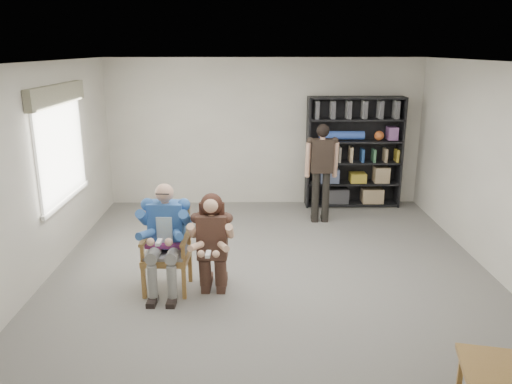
{
  "coord_description": "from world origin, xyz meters",
  "views": [
    {
      "loc": [
        -0.29,
        -6.01,
        2.97
      ],
      "look_at": [
        -0.2,
        0.6,
        1.05
      ],
      "focal_mm": 35.0,
      "sensor_mm": 36.0,
      "label": 1
    }
  ],
  "objects_px": {
    "seated_man": "(166,238)",
    "standing_man": "(321,174)",
    "kneeling_woman": "(212,246)",
    "bookshelf": "(354,152)",
    "armchair": "(166,250)"
  },
  "relations": [
    {
      "from": "bookshelf",
      "to": "standing_man",
      "type": "height_order",
      "value": "bookshelf"
    },
    {
      "from": "kneeling_woman",
      "to": "bookshelf",
      "type": "height_order",
      "value": "bookshelf"
    },
    {
      "from": "armchair",
      "to": "kneeling_woman",
      "type": "distance_m",
      "value": 0.6
    },
    {
      "from": "seated_man",
      "to": "kneeling_woman",
      "type": "height_order",
      "value": "seated_man"
    },
    {
      "from": "armchair",
      "to": "standing_man",
      "type": "bearing_deg",
      "value": 50.64
    },
    {
      "from": "bookshelf",
      "to": "standing_man",
      "type": "bearing_deg",
      "value": -128.14
    },
    {
      "from": "seated_man",
      "to": "kneeling_woman",
      "type": "bearing_deg",
      "value": -9.31
    },
    {
      "from": "kneeling_woman",
      "to": "bookshelf",
      "type": "xyz_separation_m",
      "value": [
        2.45,
        3.63,
        0.41
      ]
    },
    {
      "from": "armchair",
      "to": "seated_man",
      "type": "relative_size",
      "value": 0.77
    },
    {
      "from": "seated_man",
      "to": "standing_man",
      "type": "distance_m",
      "value": 3.43
    },
    {
      "from": "armchair",
      "to": "bookshelf",
      "type": "height_order",
      "value": "bookshelf"
    },
    {
      "from": "armchair",
      "to": "kneeling_woman",
      "type": "xyz_separation_m",
      "value": [
        0.58,
        -0.12,
        0.1
      ]
    },
    {
      "from": "seated_man",
      "to": "bookshelf",
      "type": "height_order",
      "value": "bookshelf"
    },
    {
      "from": "standing_man",
      "to": "kneeling_woman",
      "type": "bearing_deg",
      "value": -122.83
    },
    {
      "from": "seated_man",
      "to": "armchair",
      "type": "bearing_deg",
      "value": 0.0
    }
  ]
}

